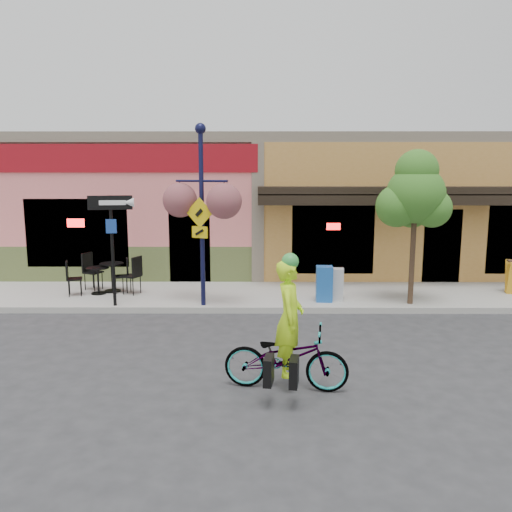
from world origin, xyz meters
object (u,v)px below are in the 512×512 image
(building, at_px, (285,203))
(cyclist_rider, at_px, (289,334))
(lamp_post, at_px, (202,216))
(one_way_sign, at_px, (113,251))
(newspaper_box_blue, at_px, (324,284))
(bicycle, at_px, (286,358))
(newspaper_box_grey, at_px, (336,284))
(street_tree, at_px, (414,227))

(building, distance_m, cyclist_rider, 11.33)
(lamp_post, distance_m, one_way_sign, 2.30)
(one_way_sign, xyz_separation_m, newspaper_box_blue, (5.13, 0.43, -0.88))
(cyclist_rider, relative_size, newspaper_box_blue, 2.00)
(lamp_post, height_order, newspaper_box_blue, lamp_post)
(cyclist_rider, xyz_separation_m, newspaper_box_blue, (1.18, 4.85, -0.30))
(bicycle, relative_size, newspaper_box_grey, 2.39)
(lamp_post, bearing_deg, building, 94.55)
(bicycle, distance_m, newspaper_box_blue, 5.01)
(newspaper_box_blue, height_order, street_tree, street_tree)
(bicycle, height_order, newspaper_box_grey, bicycle)
(building, height_order, newspaper_box_grey, building)
(newspaper_box_blue, relative_size, street_tree, 0.24)
(bicycle, bearing_deg, newspaper_box_blue, -5.31)
(cyclist_rider, relative_size, newspaper_box_grey, 2.22)
(bicycle, distance_m, one_way_sign, 5.98)
(lamp_post, bearing_deg, newspaper_box_blue, 30.62)
(bicycle, xyz_separation_m, street_tree, (3.32, 4.63, 1.54))
(newspaper_box_blue, bearing_deg, street_tree, -2.84)
(lamp_post, bearing_deg, street_tree, 25.20)
(bicycle, relative_size, newspaper_box_blue, 2.16)
(bicycle, relative_size, lamp_post, 0.44)
(newspaper_box_grey, relative_size, street_tree, 0.21)
(building, bearing_deg, bicycle, -92.88)
(building, distance_m, street_tree, 7.16)
(street_tree, bearing_deg, lamp_post, -178.36)
(building, relative_size, lamp_post, 4.20)
(one_way_sign, xyz_separation_m, newspaper_box_grey, (5.45, 0.59, -0.93))
(cyclist_rider, bearing_deg, street_tree, -26.38)
(building, bearing_deg, one_way_sign, -123.25)
(newspaper_box_blue, distance_m, street_tree, 2.55)
(one_way_sign, height_order, newspaper_box_blue, one_way_sign)
(one_way_sign, distance_m, street_tree, 7.25)
(cyclist_rider, xyz_separation_m, street_tree, (3.27, 4.63, 1.15))
(building, relative_size, newspaper_box_grey, 22.66)
(street_tree, bearing_deg, bicycle, -125.68)
(newspaper_box_blue, bearing_deg, one_way_sign, -171.88)
(cyclist_rider, xyz_separation_m, lamp_post, (-1.81, 4.48, 1.42))
(cyclist_rider, distance_m, one_way_sign, 5.96)
(newspaper_box_blue, xyz_separation_m, newspaper_box_grey, (0.32, 0.16, -0.04))
(newspaper_box_grey, bearing_deg, lamp_post, -162.36)
(newspaper_box_blue, bearing_deg, cyclist_rider, -100.35)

